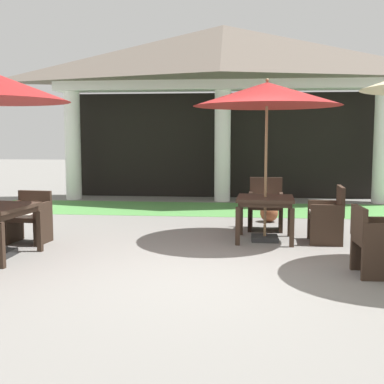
# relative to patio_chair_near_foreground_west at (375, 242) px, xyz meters

# --- Properties ---
(ground_plane) EXTENTS (60.00, 60.00, 0.00)m
(ground_plane) POSITION_rel_patio_chair_near_foreground_west_xyz_m (-2.13, -0.30, -0.41)
(ground_plane) COLOR gray
(background_pavilion) EXTENTS (9.27, 2.60, 4.52)m
(background_pavilion) POSITION_rel_patio_chair_near_foreground_west_xyz_m (-2.13, 6.98, 3.05)
(background_pavilion) COLOR white
(background_pavilion) RESTS_ON ground
(lawn_strip) EXTENTS (11.07, 2.29, 0.01)m
(lawn_strip) POSITION_rel_patio_chair_near_foreground_west_xyz_m (-2.13, 5.37, -0.41)
(lawn_strip) COLOR #519347
(lawn_strip) RESTS_ON ground
(patio_chair_near_foreground_west) EXTENTS (0.53, 0.57, 0.85)m
(patio_chair_near_foreground_west) POSITION_rel_patio_chair_near_foreground_west_xyz_m (0.00, 0.00, 0.00)
(patio_chair_near_foreground_west) COLOR #38281E
(patio_chair_near_foreground_west) RESTS_ON ground
(patio_table_mid_left) EXTENTS (0.95, 0.95, 0.72)m
(patio_table_mid_left) POSITION_rel_patio_chair_near_foreground_west_xyz_m (-1.23, 1.92, 0.21)
(patio_table_mid_left) COLOR #38281E
(patio_table_mid_left) RESTS_ON ground
(patio_umbrella_mid_left) EXTENTS (2.35, 2.35, 2.60)m
(patio_umbrella_mid_left) POSITION_rel_patio_chair_near_foreground_west_xyz_m (-1.23, 1.92, 1.93)
(patio_umbrella_mid_left) COLOR #2D2D2D
(patio_umbrella_mid_left) RESTS_ON ground
(patio_chair_mid_left_north) EXTENTS (0.64, 0.62, 0.94)m
(patio_chair_mid_left_north) POSITION_rel_patio_chair_near_foreground_west_xyz_m (-1.18, 2.91, 0.02)
(patio_chair_mid_left_north) COLOR #38281E
(patio_chair_mid_left_north) RESTS_ON ground
(patio_chair_mid_left_east) EXTENTS (0.54, 0.62, 0.91)m
(patio_chair_mid_left_east) POSITION_rel_patio_chair_near_foreground_west_xyz_m (-0.25, 1.87, 0.01)
(patio_chair_mid_left_east) COLOR #38281E
(patio_chair_mid_left_east) RESTS_ON ground
(patio_chair_mid_right_north) EXTENTS (0.64, 0.58, 0.81)m
(patio_chair_mid_right_north) POSITION_rel_patio_chair_near_foreground_west_xyz_m (-4.99, 1.40, -0.01)
(patio_chair_mid_right_north) COLOR #38281E
(patio_chair_mid_right_north) RESTS_ON ground
(terracotta_urn) EXTENTS (0.36, 0.36, 0.44)m
(terracotta_urn) POSITION_rel_patio_chair_near_foreground_west_xyz_m (-1.07, 3.74, -0.23)
(terracotta_urn) COLOR brown
(terracotta_urn) RESTS_ON ground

